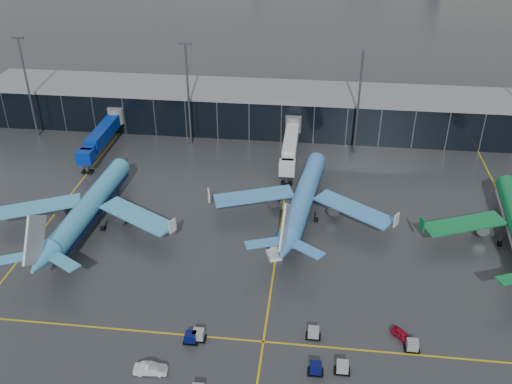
# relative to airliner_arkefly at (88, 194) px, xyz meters

# --- Properties ---
(ground) EXTENTS (600.00, 600.00, 0.00)m
(ground) POSITION_rel_airliner_arkefly_xyz_m (26.22, -12.60, -6.58)
(ground) COLOR #282B2D
(ground) RESTS_ON ground
(terminal_pier) EXTENTS (142.00, 17.00, 10.70)m
(terminal_pier) POSITION_rel_airliner_arkefly_xyz_m (26.22, 49.40, -1.16)
(terminal_pier) COLOR black
(terminal_pier) RESTS_ON ground
(jet_bridges) EXTENTS (94.00, 27.50, 7.20)m
(jet_bridges) POSITION_rel_airliner_arkefly_xyz_m (-8.78, 30.38, -2.03)
(jet_bridges) COLOR #595B60
(jet_bridges) RESTS_ON ground
(flood_masts) EXTENTS (203.00, 0.50, 25.50)m
(flood_masts) POSITION_rel_airliner_arkefly_xyz_m (31.22, 37.40, 7.23)
(flood_masts) COLOR #595B60
(flood_masts) RESTS_ON ground
(taxi_lines) EXTENTS (220.00, 120.00, 0.02)m
(taxi_lines) POSITION_rel_airliner_arkefly_xyz_m (36.22, -1.99, -6.57)
(taxi_lines) COLOR gold
(taxi_lines) RESTS_ON ground
(airliner_arkefly) EXTENTS (39.65, 44.61, 13.17)m
(airliner_arkefly) POSITION_rel_airliner_arkefly_xyz_m (0.00, 0.00, 0.00)
(airliner_arkefly) COLOR #3EA0CE
(airliner_arkefly) RESTS_ON ground
(airliner_klm_near) EXTENTS (42.49, 46.95, 13.05)m
(airliner_klm_near) POSITION_rel_airliner_arkefly_xyz_m (40.41, 8.10, -0.06)
(airliner_klm_near) COLOR #3F8ACF
(airliner_klm_near) RESTS_ON ground
(baggage_carts) EXTENTS (34.05, 14.03, 1.70)m
(baggage_carts) POSITION_rel_airliner_arkefly_xyz_m (39.11, -30.39, -5.82)
(baggage_carts) COLOR black
(baggage_carts) RESTS_ON ground
(mobile_airstair) EXTENTS (3.17, 3.76, 3.45)m
(mobile_airstair) POSITION_rel_airliner_arkefly_xyz_m (35.83, -6.60, -5.81)
(mobile_airstair) COLOR white
(mobile_airstair) RESTS_ON ground
(service_van_red) EXTENTS (3.64, 3.84, 1.29)m
(service_van_red) POSITION_rel_airliner_arkefly_xyz_m (56.42, -24.47, -5.94)
(service_van_red) COLOR maroon
(service_van_red) RESTS_ON ground
(service_van_white) EXTENTS (4.71, 2.00, 1.51)m
(service_van_white) POSITION_rel_airliner_arkefly_xyz_m (21.50, -35.27, -5.83)
(service_van_white) COLOR silver
(service_van_white) RESTS_ON ground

